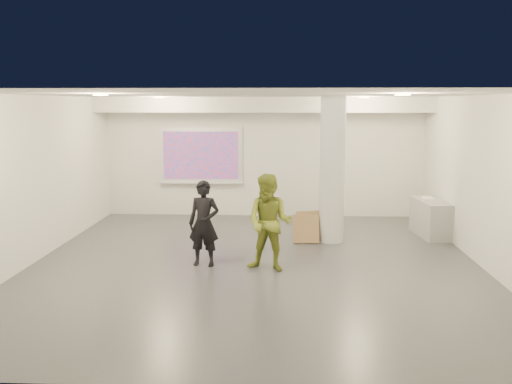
# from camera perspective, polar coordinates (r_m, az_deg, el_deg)

# --- Properties ---
(floor) EXTENTS (8.00, 9.00, 0.01)m
(floor) POSITION_cam_1_polar(r_m,az_deg,el_deg) (10.30, -0.11, -7.23)
(floor) COLOR #3C3E44
(floor) RESTS_ON ground
(ceiling) EXTENTS (8.00, 9.00, 0.01)m
(ceiling) POSITION_cam_1_polar(r_m,az_deg,el_deg) (9.89, -0.11, 9.70)
(ceiling) COLOR white
(ceiling) RESTS_ON floor
(wall_back) EXTENTS (8.00, 0.01, 3.00)m
(wall_back) POSITION_cam_1_polar(r_m,az_deg,el_deg) (14.45, 0.79, 3.49)
(wall_back) COLOR silver
(wall_back) RESTS_ON floor
(wall_front) EXTENTS (8.00, 0.01, 3.00)m
(wall_front) POSITION_cam_1_polar(r_m,az_deg,el_deg) (5.57, -2.44, -5.25)
(wall_front) COLOR silver
(wall_front) RESTS_ON floor
(wall_left) EXTENTS (0.01, 9.00, 3.00)m
(wall_left) POSITION_cam_1_polar(r_m,az_deg,el_deg) (10.94, -21.53, 1.13)
(wall_left) COLOR silver
(wall_left) RESTS_ON floor
(wall_right) EXTENTS (0.01, 9.00, 3.00)m
(wall_right) POSITION_cam_1_polar(r_m,az_deg,el_deg) (10.57, 22.09, 0.84)
(wall_right) COLOR silver
(wall_right) RESTS_ON floor
(soffit_band) EXTENTS (8.00, 1.10, 0.36)m
(soffit_band) POSITION_cam_1_polar(r_m,az_deg,el_deg) (13.84, 0.72, 8.73)
(soffit_band) COLOR silver
(soffit_band) RESTS_ON ceiling
(downlight_nw) EXTENTS (0.22, 0.22, 0.02)m
(downlight_nw) POSITION_cam_1_polar(r_m,az_deg,el_deg) (12.67, -9.65, 9.31)
(downlight_nw) COLOR #EED485
(downlight_nw) RESTS_ON ceiling
(downlight_ne) EXTENTS (0.22, 0.22, 0.02)m
(downlight_ne) POSITION_cam_1_polar(r_m,az_deg,el_deg) (12.50, 10.74, 9.29)
(downlight_ne) COLOR #EED485
(downlight_ne) RESTS_ON ceiling
(downlight_sw) EXTENTS (0.22, 0.22, 0.02)m
(downlight_sw) POSITION_cam_1_polar(r_m,az_deg,el_deg) (8.81, -15.28, 9.36)
(downlight_sw) COLOR #EED485
(downlight_sw) RESTS_ON ceiling
(downlight_se) EXTENTS (0.22, 0.22, 0.02)m
(downlight_se) POSITION_cam_1_polar(r_m,az_deg,el_deg) (8.55, 14.45, 9.41)
(downlight_se) COLOR #EED485
(downlight_se) RESTS_ON ceiling
(column) EXTENTS (0.52, 0.52, 3.00)m
(column) POSITION_cam_1_polar(r_m,az_deg,el_deg) (11.80, 7.63, 2.20)
(column) COLOR silver
(column) RESTS_ON floor
(projection_screen) EXTENTS (2.10, 0.13, 1.42)m
(projection_screen) POSITION_cam_1_polar(r_m,az_deg,el_deg) (14.55, -5.54, 3.60)
(projection_screen) COLOR white
(projection_screen) RESTS_ON wall_back
(credenza) EXTENTS (0.69, 1.39, 0.78)m
(credenza) POSITION_cam_1_polar(r_m,az_deg,el_deg) (12.93, 17.17, -2.52)
(credenza) COLOR gray
(credenza) RESTS_ON floor
(papers_stack) EXTENTS (0.25, 0.31, 0.02)m
(papers_stack) POSITION_cam_1_polar(r_m,az_deg,el_deg) (13.11, 16.78, -0.57)
(papers_stack) COLOR white
(papers_stack) RESTS_ON credenza
(cardboard_back) EXTENTS (0.62, 0.35, 0.64)m
(cardboard_back) POSITION_cam_1_polar(r_m,az_deg,el_deg) (11.94, 5.49, -3.44)
(cardboard_back) COLOR olive
(cardboard_back) RESTS_ON floor
(cardboard_front) EXTENTS (0.55, 0.24, 0.58)m
(cardboard_front) POSITION_cam_1_polar(r_m,az_deg,el_deg) (11.82, 5.03, -3.69)
(cardboard_front) COLOR olive
(cardboard_front) RESTS_ON floor
(woman) EXTENTS (0.60, 0.45, 1.52)m
(woman) POSITION_cam_1_polar(r_m,az_deg,el_deg) (10.11, -5.23, -3.14)
(woman) COLOR black
(woman) RESTS_ON floor
(man) EXTENTS (0.96, 0.84, 1.67)m
(man) POSITION_cam_1_polar(r_m,az_deg,el_deg) (9.75, 1.35, -3.09)
(man) COLOR olive
(man) RESTS_ON floor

